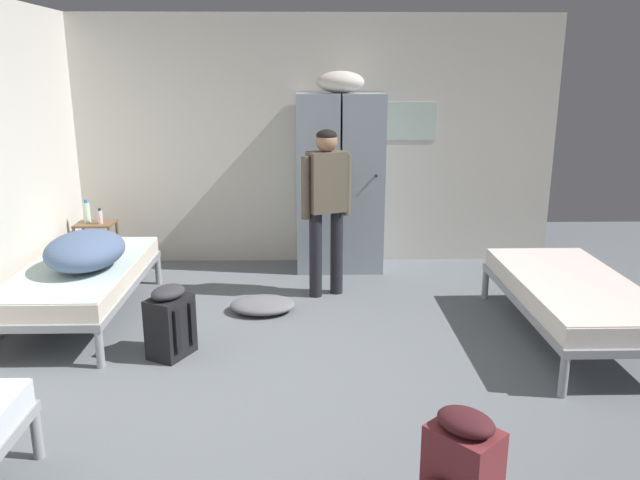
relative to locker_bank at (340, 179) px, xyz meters
The scene contains 13 objects.
ground_plane 2.83m from the locker_bank, 95.60° to the right, with size 9.37×9.37×0.00m, color slate.
room_backdrop 2.08m from the locker_bank, 142.32° to the right, with size 5.22×5.92×2.65m.
locker_bank is the anchor object (origin of this frame).
shelf_unit 2.60m from the locker_bank, behind, with size 0.38×0.30×0.57m.
bed_left_rear 2.73m from the locker_bank, 147.89° to the right, with size 0.90×1.90×0.49m.
bed_right 2.65m from the locker_bank, 47.63° to the right, with size 0.90×1.90×0.49m.
bedding_heap 2.67m from the locker_bank, 145.32° to the right, with size 0.62×0.81×0.31m.
person_traveler 0.86m from the locker_bank, 101.23° to the right, with size 0.46×0.31×1.56m.
water_bottle 2.62m from the locker_bank, behind, with size 0.07×0.07×0.24m.
lotion_bottle 2.48m from the locker_bank, behind, with size 0.05×0.05×0.16m.
backpack_maroon 4.02m from the locker_bank, 84.58° to the right, with size 0.42×0.42×0.55m.
backpack_black 2.64m from the locker_bank, 122.86° to the right, with size 0.41×0.39×0.55m.
clothes_pile_grey 1.73m from the locker_bank, 120.40° to the right, with size 0.58×0.44×0.12m.
Camera 1 is at (-0.09, -3.85, 2.08)m, focal length 35.16 mm.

